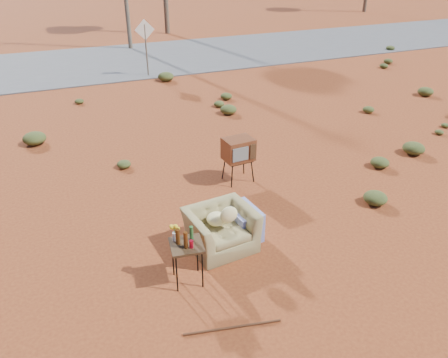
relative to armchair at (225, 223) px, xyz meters
name	(u,v)px	position (x,y,z in m)	size (l,w,h in m)	color
ground	(241,258)	(0.09, -0.45, -0.45)	(140.00, 140.00, 0.00)	brown
highway	(99,63)	(0.09, 14.55, -0.43)	(140.00, 7.00, 0.04)	#565659
armchair	(225,223)	(0.00, 0.00, 0.00)	(1.35, 0.94, 0.97)	olive
tv_unit	(238,150)	(1.21, 2.07, 0.30)	(0.66, 0.55, 1.01)	black
side_table	(184,242)	(-0.94, -0.61, 0.28)	(0.56, 0.56, 0.99)	#3B2A15
rusty_bar	(233,327)	(-0.67, -1.81, -0.43)	(0.04, 0.04, 1.38)	#4B2414
road_sign	(145,38)	(1.59, 11.55, 1.05)	(0.78, 0.06, 2.19)	brown
scrub_patch	(133,156)	(-0.73, 3.96, -0.31)	(17.49, 8.07, 0.33)	#454C21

